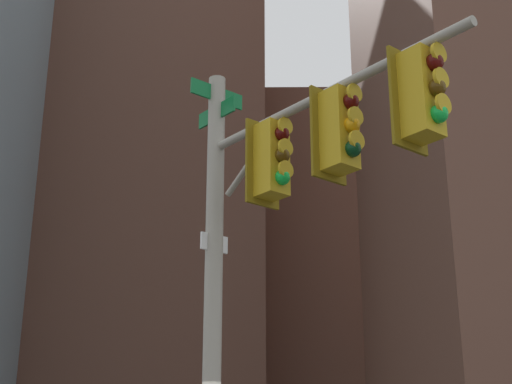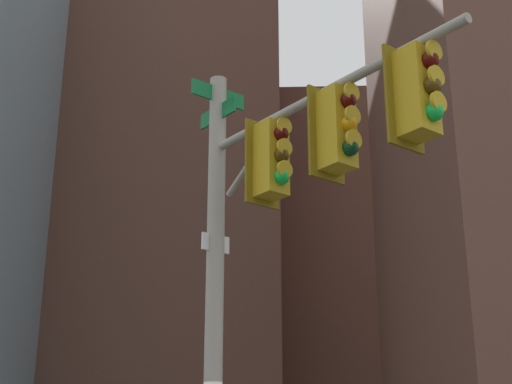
% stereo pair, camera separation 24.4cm
% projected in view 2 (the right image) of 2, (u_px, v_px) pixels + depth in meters
% --- Properties ---
extents(signal_pole_assembly, '(3.24, 3.72, 6.88)m').
position_uv_depth(signal_pole_assembly, '(279.00, 207.00, 9.65)').
color(signal_pole_assembly, '#9E998C').
rests_on(signal_pole_assembly, ground_plane).
extents(building_brick_midblock, '(17.69, 17.63, 39.32)m').
position_uv_depth(building_brick_midblock, '(166.00, 215.00, 59.64)').
color(building_brick_midblock, brown).
rests_on(building_brick_midblock, ground_plane).
extents(building_brick_farside, '(18.33, 16.06, 30.60)m').
position_uv_depth(building_brick_farside, '(281.00, 292.00, 65.66)').
color(building_brick_farside, '#4C3328').
rests_on(building_brick_farside, ground_plane).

